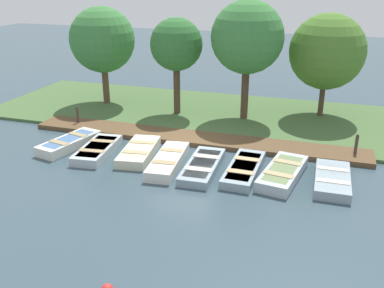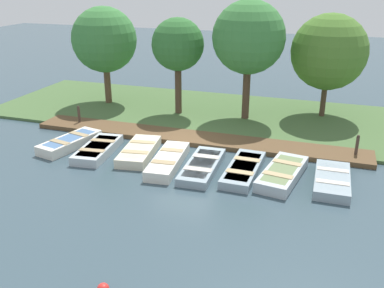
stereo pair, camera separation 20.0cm
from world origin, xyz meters
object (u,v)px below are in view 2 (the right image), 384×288
object	(u,v)px
park_tree_left	(178,45)
rowboat_0	(70,142)
park_tree_far_left	(104,40)
rowboat_5	(243,169)
mooring_post_near	(79,116)
rowboat_2	(139,151)
park_tree_center	(249,38)
rowboat_1	(98,149)
rowboat_4	(202,166)
rowboat_6	(282,173)
mooring_post_far	(357,147)
rowboat_3	(168,161)
rowboat_7	(332,180)
park_tree_right	(329,52)

from	to	relation	value
park_tree_left	rowboat_0	bearing A→B (deg)	-26.91
rowboat_0	park_tree_far_left	xyz separation A→B (m)	(-6.33, -1.57, 3.43)
rowboat_5	mooring_post_near	world-z (taller)	mooring_post_near
rowboat_2	park_tree_center	bearing A→B (deg)	143.27
rowboat_1	rowboat_4	xyz separation A→B (m)	(0.18, 4.61, -0.03)
rowboat_6	mooring_post_far	bearing A→B (deg)	146.11
rowboat_2	rowboat_3	distance (m)	1.59
rowboat_0	rowboat_5	size ratio (longest dim) A/B	0.95
rowboat_3	rowboat_4	distance (m)	1.39
rowboat_2	rowboat_7	size ratio (longest dim) A/B	1.08
rowboat_2	park_tree_right	world-z (taller)	park_tree_right
rowboat_6	rowboat_7	bearing A→B (deg)	100.67
rowboat_6	mooring_post_near	distance (m)	10.61
rowboat_1	rowboat_6	world-z (taller)	rowboat_6
park_tree_center	park_tree_right	world-z (taller)	park_tree_center
rowboat_5	park_tree_left	world-z (taller)	park_tree_left
rowboat_2	park_tree_center	world-z (taller)	park_tree_center
rowboat_4	park_tree_center	world-z (taller)	park_tree_center
rowboat_7	rowboat_2	bearing A→B (deg)	-92.45
mooring_post_far	rowboat_1	bearing A→B (deg)	-74.58
rowboat_4	park_tree_right	world-z (taller)	park_tree_right
rowboat_4	rowboat_6	world-z (taller)	rowboat_6
park_tree_left	park_tree_right	distance (m)	7.48
rowboat_3	rowboat_5	bearing A→B (deg)	89.26
rowboat_1	park_tree_left	bearing A→B (deg)	160.68
rowboat_2	rowboat_6	size ratio (longest dim) A/B	0.93
mooring_post_near	park_tree_center	distance (m)	9.06
rowboat_1	park_tree_right	world-z (taller)	park_tree_right
rowboat_1	rowboat_2	xyz separation A→B (m)	(-0.34, 1.73, 0.01)
rowboat_6	park_tree_right	world-z (taller)	park_tree_right
rowboat_4	rowboat_7	distance (m)	4.75
rowboat_0	rowboat_2	size ratio (longest dim) A/B	1.02
park_tree_left	rowboat_4	bearing A→B (deg)	27.51
rowboat_5	rowboat_6	size ratio (longest dim) A/B	0.99
rowboat_0	rowboat_5	distance (m)	7.68
rowboat_7	park_tree_left	xyz separation A→B (m)	(-5.90, -7.96, 3.48)
rowboat_3	rowboat_4	world-z (taller)	rowboat_3
rowboat_1	rowboat_5	distance (m)	6.17
rowboat_7	park_tree_center	distance (m)	8.54
rowboat_4	mooring_post_far	bearing A→B (deg)	116.05
park_tree_left	rowboat_2	bearing A→B (deg)	3.38
rowboat_1	park_tree_right	bearing A→B (deg)	126.02
rowboat_6	park_tree_far_left	size ratio (longest dim) A/B	0.60
park_tree_right	rowboat_1	bearing A→B (deg)	-47.80
rowboat_7	rowboat_4	bearing A→B (deg)	-87.28
park_tree_far_left	rowboat_1	bearing A→B (deg)	25.07
rowboat_5	rowboat_7	xyz separation A→B (m)	(-0.06, 3.19, 0.01)
rowboat_5	rowboat_0	bearing A→B (deg)	-90.53
rowboat_1	rowboat_3	world-z (taller)	rowboat_3
mooring_post_far	park_tree_left	distance (m)	9.87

